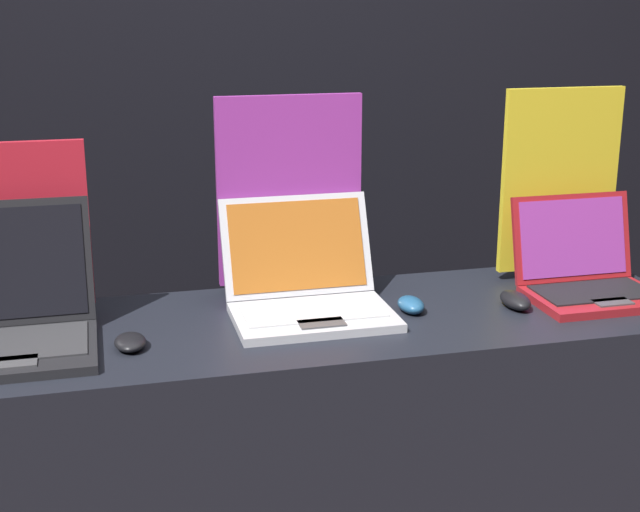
{
  "coord_description": "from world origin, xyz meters",
  "views": [
    {
      "loc": [
        -0.48,
        -1.61,
        1.63
      ],
      "look_at": [
        0.0,
        0.28,
        1.06
      ],
      "focal_mm": 50.0,
      "sensor_mm": 36.0,
      "label": 1
    }
  ],
  "objects": [
    {
      "name": "laptop_back",
      "position": [
        0.69,
        0.27,
        0.97
      ],
      "size": [
        0.32,
        0.29,
        0.24
      ],
      "color": "maroon",
      "rests_on": "display_counter"
    },
    {
      "name": "laptop_front",
      "position": [
        -0.67,
        0.27,
        0.98
      ],
      "size": [
        0.32,
        0.33,
        0.29
      ],
      "color": "black",
      "rests_on": "display_counter"
    },
    {
      "name": "wall_back",
      "position": [
        0.0,
        1.39,
        1.4
      ],
      "size": [
        8.0,
        0.05,
        2.8
      ],
      "color": "black",
      "rests_on": "ground_plane"
    },
    {
      "name": "mouse_front",
      "position": [
        -0.44,
        0.19,
        0.93
      ],
      "size": [
        0.07,
        0.1,
        0.03
      ],
      "color": "black",
      "rests_on": "display_counter"
    },
    {
      "name": "promo_stand_front",
      "position": [
        -0.67,
        0.45,
        1.11
      ],
      "size": [
        0.32,
        0.07,
        0.41
      ],
      "color": "black",
      "rests_on": "display_counter"
    },
    {
      "name": "laptop_middle",
      "position": [
        -0.02,
        0.33,
        0.97
      ],
      "size": [
        0.37,
        0.35,
        0.25
      ],
      "color": "#B7B7BC",
      "rests_on": "display_counter"
    },
    {
      "name": "promo_stand_back",
      "position": [
        0.69,
        0.44,
        1.15
      ],
      "size": [
        0.32,
        0.07,
        0.5
      ],
      "color": "black",
      "rests_on": "display_counter"
    },
    {
      "name": "promo_stand_middle",
      "position": [
        -0.02,
        0.51,
        1.15
      ],
      "size": [
        0.36,
        0.07,
        0.49
      ],
      "color": "black",
      "rests_on": "display_counter"
    },
    {
      "name": "display_counter",
      "position": [
        0.0,
        0.28,
        0.46
      ],
      "size": [
        1.8,
        0.55,
        0.91
      ],
      "color": "black",
      "rests_on": "ground_plane"
    },
    {
      "name": "mouse_back",
      "position": [
        0.47,
        0.23,
        0.93
      ],
      "size": [
        0.06,
        0.11,
        0.04
      ],
      "color": "black",
      "rests_on": "display_counter"
    },
    {
      "name": "mouse_middle",
      "position": [
        0.22,
        0.26,
        0.93
      ],
      "size": [
        0.06,
        0.09,
        0.04
      ],
      "color": "navy",
      "rests_on": "display_counter"
    }
  ]
}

